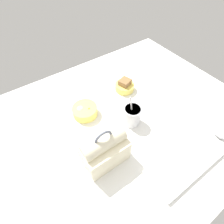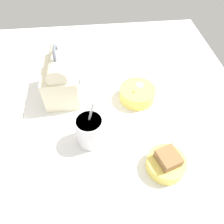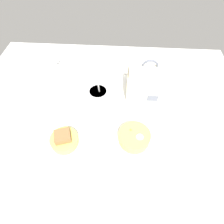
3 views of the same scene
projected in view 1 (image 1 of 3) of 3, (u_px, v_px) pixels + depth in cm
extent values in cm
cube|color=white|center=(121.00, 121.00, 91.89)|extent=(140.00, 110.00, 2.00)
cube|color=silver|center=(186.00, 161.00, 75.58)|extent=(38.09, 14.86, 1.80)
cube|color=white|center=(187.00, 160.00, 74.77)|extent=(35.04, 12.19, 0.30)
cube|color=#EFE5C1|center=(104.00, 152.00, 72.58)|extent=(18.73, 12.07, 12.36)
cylinder|color=#EFE5C1|center=(104.00, 142.00, 66.39)|extent=(17.79, 6.80, 6.80)
cube|color=slate|center=(91.00, 148.00, 76.73)|extent=(5.24, 0.30, 3.71)
torus|color=slate|center=(103.00, 138.00, 64.03)|extent=(7.55, 1.00, 7.55)
cylinder|color=silver|center=(132.00, 115.00, 86.51)|extent=(8.73, 8.73, 10.05)
cylinder|color=olive|center=(133.00, 109.00, 82.87)|extent=(7.68, 7.68, 0.60)
cylinder|color=silver|center=(131.00, 107.00, 81.79)|extent=(0.70, 3.48, 11.39)
cylinder|color=#EFD65B|center=(125.00, 87.00, 104.30)|extent=(11.33, 11.33, 4.11)
cube|color=olive|center=(125.00, 84.00, 102.56)|extent=(7.68, 7.32, 5.76)
cylinder|color=#EFD65B|center=(85.00, 111.00, 91.79)|extent=(13.13, 13.13, 4.90)
ellipsoid|color=white|center=(80.00, 110.00, 90.53)|extent=(3.57, 3.57, 4.20)
cone|color=#EFBC47|center=(89.00, 110.00, 90.39)|extent=(5.93, 5.93, 4.17)
sphere|color=#4C5623|center=(81.00, 106.00, 93.68)|extent=(1.58, 1.58, 1.58)
sphere|color=#4C5623|center=(80.00, 108.00, 93.08)|extent=(1.58, 1.58, 1.58)
sphere|color=#4C5623|center=(81.00, 109.00, 92.56)|extent=(1.58, 1.58, 1.58)
sphere|color=#4C5623|center=(83.00, 110.00, 92.28)|extent=(1.58, 1.58, 1.58)
ellipsoid|color=silver|center=(222.00, 133.00, 84.12)|extent=(6.58, 7.63, 2.91)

